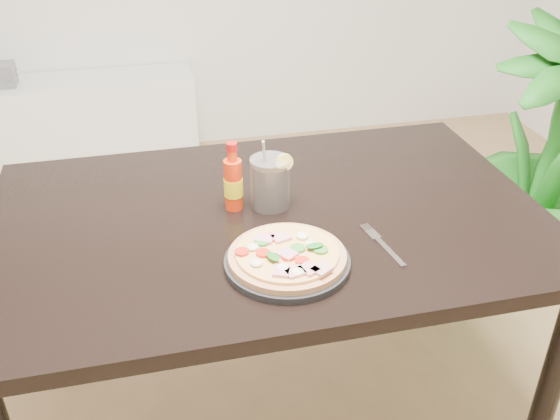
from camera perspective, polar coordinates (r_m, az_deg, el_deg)
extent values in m
cube|color=black|center=(1.60, -0.99, -0.94)|extent=(1.40, 0.90, 0.04)
cylinder|color=black|center=(1.79, 23.31, -15.11)|extent=(0.06, 0.06, 0.71)
cylinder|color=black|center=(2.13, -20.42, -6.19)|extent=(0.06, 0.06, 0.71)
cylinder|color=black|center=(2.30, 12.70, -1.98)|extent=(0.06, 0.06, 0.71)
cylinder|color=black|center=(1.40, 0.66, -4.78)|extent=(0.28, 0.28, 0.02)
cylinder|color=tan|center=(1.39, 0.67, -4.28)|extent=(0.26, 0.26, 0.01)
cylinder|color=#F4BA6A|center=(1.38, 0.67, -3.92)|extent=(0.23, 0.23, 0.01)
cube|color=pink|center=(1.32, 3.82, -5.42)|extent=(0.05, 0.05, 0.01)
cube|color=pink|center=(1.32, 2.65, -5.43)|extent=(0.05, 0.05, 0.01)
cube|color=pink|center=(1.42, -1.41, -2.63)|extent=(0.05, 0.05, 0.01)
cube|color=pink|center=(1.37, 0.65, -4.04)|extent=(0.05, 0.05, 0.01)
cube|color=pink|center=(1.31, 1.39, -5.68)|extent=(0.05, 0.04, 0.01)
cube|color=pink|center=(1.31, 0.14, -5.59)|extent=(0.05, 0.05, 0.01)
cube|color=pink|center=(1.42, 0.09, -2.53)|extent=(0.05, 0.04, 0.01)
cylinder|color=red|center=(1.36, 0.76, -4.27)|extent=(0.03, 0.03, 0.01)
cylinder|color=red|center=(1.38, -3.52, -3.84)|extent=(0.03, 0.03, 0.01)
cylinder|color=red|center=(1.42, -0.99, -2.58)|extent=(0.03, 0.03, 0.01)
cylinder|color=red|center=(1.37, -1.55, -3.96)|extent=(0.03, 0.03, 0.01)
cylinder|color=red|center=(1.34, 2.06, -4.69)|extent=(0.03, 0.03, 0.01)
cylinder|color=#36832B|center=(1.38, 1.64, -3.52)|extent=(0.03, 0.03, 0.01)
cylinder|color=#36832B|center=(1.41, -1.64, -2.92)|extent=(0.03, 0.03, 0.01)
cylinder|color=#36832B|center=(1.38, 3.72, -3.64)|extent=(0.03, 0.03, 0.01)
cylinder|color=#36832B|center=(1.32, 2.06, -5.41)|extent=(0.03, 0.03, 0.01)
ellipsoid|color=white|center=(1.39, -2.52, -3.40)|extent=(0.03, 0.03, 0.01)
ellipsoid|color=white|center=(1.42, 2.04, -2.39)|extent=(0.03, 0.03, 0.01)
ellipsoid|color=white|center=(1.34, -2.16, -4.85)|extent=(0.03, 0.03, 0.01)
ellipsoid|color=white|center=(1.40, 2.93, -3.20)|extent=(0.03, 0.03, 0.01)
ellipsoid|color=white|center=(1.31, 1.62, -5.70)|extent=(0.03, 0.03, 0.01)
ellipsoid|color=white|center=(1.32, 0.26, -5.30)|extent=(0.03, 0.03, 0.01)
ellipsoid|color=#196A1D|center=(1.38, 3.18, -3.25)|extent=(0.04, 0.03, 0.00)
ellipsoid|color=#196A1D|center=(1.35, -0.66, -4.25)|extent=(0.04, 0.05, 0.00)
cylinder|color=red|center=(1.58, -4.28, 2.32)|extent=(0.06, 0.06, 0.13)
cylinder|color=yellow|center=(1.59, -4.28, 2.11)|extent=(0.05, 0.05, 0.05)
cylinder|color=red|center=(1.55, -4.40, 4.99)|extent=(0.03, 0.03, 0.03)
cylinder|color=red|center=(1.54, -4.44, 5.80)|extent=(0.03, 0.03, 0.02)
cylinder|color=black|center=(1.60, -0.91, 2.26)|extent=(0.09, 0.09, 0.12)
cylinder|color=silver|center=(1.59, -0.92, 2.53)|extent=(0.10, 0.10, 0.13)
cylinder|color=#F2E059|center=(1.55, 0.42, 4.39)|extent=(0.04, 0.01, 0.04)
cylinder|color=#B2B2B7|center=(1.58, -1.36, 3.88)|extent=(0.03, 0.06, 0.17)
cube|color=silver|center=(1.46, 10.04, -3.82)|extent=(0.03, 0.12, 0.00)
cube|color=silver|center=(1.51, 8.51, -2.24)|extent=(0.03, 0.04, 0.00)
cube|color=silver|center=(1.53, 7.62, -1.69)|extent=(0.01, 0.03, 0.00)
cube|color=silver|center=(1.54, 7.82, -1.65)|extent=(0.01, 0.03, 0.00)
cube|color=silver|center=(1.54, 8.01, -1.60)|extent=(0.01, 0.03, 0.00)
cube|color=silver|center=(1.54, 8.21, -1.56)|extent=(0.01, 0.03, 0.00)
imported|color=#1E6E1D|center=(2.60, 23.28, 4.35)|extent=(0.66, 0.66, 1.05)
cylinder|color=brown|center=(2.79, 21.56, -3.25)|extent=(0.28, 0.28, 0.22)
cube|color=white|center=(3.56, -19.18, 7.26)|extent=(1.40, 0.34, 0.50)
cube|color=slate|center=(3.50, -24.02, 10.38)|extent=(0.14, 0.12, 0.01)
cube|color=slate|center=(3.50, -24.06, 10.54)|extent=(0.14, 0.12, 0.01)
cube|color=slate|center=(3.49, -24.09, 10.70)|extent=(0.14, 0.12, 0.01)
cube|color=slate|center=(3.49, -24.13, 10.86)|extent=(0.14, 0.12, 0.01)
cube|color=slate|center=(3.49, -24.16, 11.02)|extent=(0.14, 0.12, 0.01)
cube|color=slate|center=(3.48, -24.20, 11.18)|extent=(0.14, 0.12, 0.01)
cube|color=slate|center=(3.48, -24.24, 11.34)|extent=(0.14, 0.12, 0.01)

